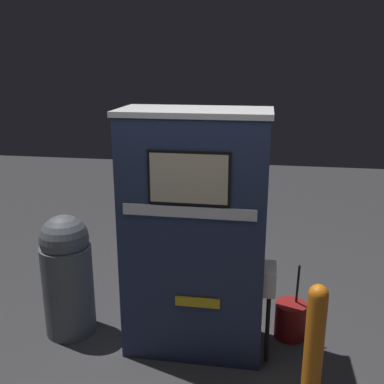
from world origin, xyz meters
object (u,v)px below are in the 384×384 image
safety_bollard (314,345)px  squeegee_bucket (290,320)px  trash_bin (67,274)px  gas_pump (195,235)px

safety_bollard → squeegee_bucket: safety_bollard is taller
trash_bin → squeegee_bucket: bearing=6.7°
gas_pump → squeegee_bucket: 1.14m
squeegee_bucket → gas_pump: bearing=-162.7°
safety_bollard → trash_bin: 2.03m
gas_pump → trash_bin: gas_pump is taller
gas_pump → trash_bin: (-1.08, 0.02, -0.42)m
trash_bin → gas_pump: bearing=-1.1°
safety_bollard → squeegee_bucket: 0.86m
gas_pump → trash_bin: size_ratio=1.83×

